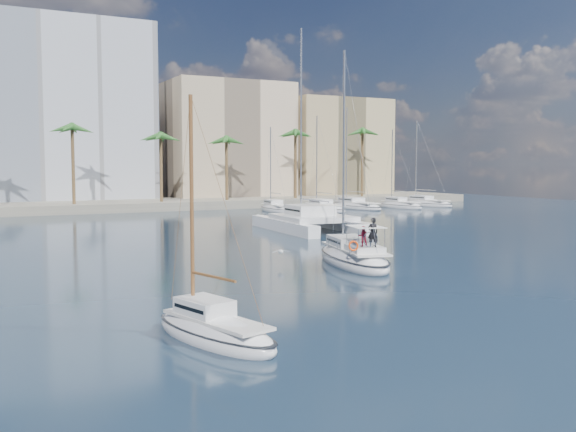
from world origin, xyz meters
TOP-DOWN VIEW (x-y plane):
  - ground at (0.00, 0.00)m, footprint 160.00×160.00m
  - quay at (0.00, 61.00)m, footprint 120.00×14.00m
  - building_modern at (-12.00, 73.00)m, footprint 42.00×16.00m
  - building_beige at (22.00, 70.00)m, footprint 20.00×14.00m
  - building_tan_right at (42.00, 68.00)m, footprint 18.00×12.00m
  - palm_centre at (0.00, 57.00)m, footprint 3.60×3.60m
  - palm_right at (34.00, 57.00)m, footprint 3.60×3.60m
  - main_sloop at (4.13, 2.97)m, footprint 5.36×10.38m
  - small_sloop at (-10.23, -9.80)m, footprint 3.78×7.02m
  - catamaran at (12.11, 22.99)m, footprint 7.72×14.19m
  - seagull at (0.14, 5.54)m, footprint 1.24×0.53m
  - moored_yacht_a at (20.00, 47.00)m, footprint 3.37×9.52m
  - moored_yacht_b at (26.50, 45.00)m, footprint 3.32×10.83m
  - moored_yacht_c at (33.00, 47.00)m, footprint 3.98×12.33m
  - moored_yacht_d at (39.50, 45.00)m, footprint 3.52×9.55m
  - moored_yacht_e at (46.00, 47.00)m, footprint 4.61×11.11m

SIDE VIEW (x-z plane):
  - ground at x=0.00m, z-range 0.00..0.00m
  - moored_yacht_a at x=20.00m, z-range -5.95..5.95m
  - moored_yacht_b at x=26.50m, z-range -6.86..6.86m
  - moored_yacht_c at x=33.00m, z-range -7.77..7.77m
  - moored_yacht_d at x=39.50m, z-range -5.95..5.95m
  - moored_yacht_e at x=46.00m, z-range -6.86..6.86m
  - small_sloop at x=-10.23m, z-range -4.44..5.20m
  - main_sloop at x=4.13m, z-range -6.87..7.86m
  - quay at x=0.00m, z-range 0.00..1.20m
  - seagull at x=0.14m, z-range 0.68..0.91m
  - catamaran at x=12.11m, z-range -8.76..11.14m
  - building_tan_right at x=42.00m, z-range 0.00..18.00m
  - building_beige at x=22.00m, z-range 0.00..20.00m
  - palm_centre at x=0.00m, z-range 4.13..16.43m
  - palm_right at x=34.00m, z-range 4.13..16.43m
  - building_modern at x=-12.00m, z-range 0.00..28.00m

